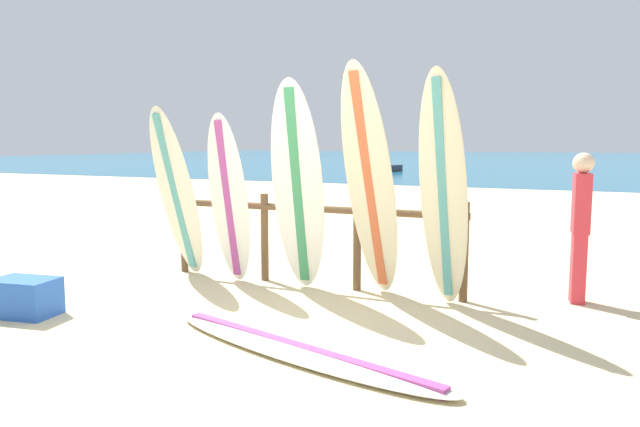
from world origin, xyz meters
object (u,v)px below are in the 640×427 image
Objects in this scene: surfboard_leaning_center at (370,184)px; small_boat_offshore at (379,167)px; beachgoer_standing at (581,221)px; surfboard_leaning_far_left at (177,193)px; surfboard_lying_on_sand at (299,349)px; surfboard_leaning_left at (229,200)px; surfboard_leaning_center_right at (443,192)px; surfboard_rack at (309,228)px; surfboard_leaning_center_left at (298,189)px; cooler_box at (24,297)px.

surfboard_leaning_center reaches higher than small_boat_offshore.
surfboard_leaning_far_left is at bearing -170.40° from beachgoer_standing.
small_boat_offshore is at bearing 113.23° from beachgoer_standing.
surfboard_lying_on_sand is 29.11m from small_boat_offshore.
surfboard_lying_on_sand is at bearing -72.30° from small_boat_offshore.
beachgoer_standing is (4.51, 0.76, -0.19)m from surfboard_leaning_far_left.
surfboard_leaning_center_right reaches higher than surfboard_leaning_left.
surfboard_rack is at bearing 113.46° from surfboard_lying_on_sand.
beachgoer_standing reaches higher than small_boat_offshore.
surfboard_leaning_center reaches higher than surfboard_leaning_center_left.
surfboard_leaning_center_left reaches higher than cooler_box.
surfboard_leaning_left reaches higher than surfboard_lying_on_sand.
beachgoer_standing is (1.22, 0.87, -0.32)m from surfboard_leaning_center_right.
surfboard_leaning_center_left is at bearing -81.73° from surfboard_rack.
surfboard_leaning_far_left is 3.28m from surfboard_lying_on_sand.
surfboard_rack is at bearing 22.48° from surfboard_leaning_left.
surfboard_leaning_left is 0.81× the size of surfboard_leaning_center.
small_boat_offshore reaches higher than surfboard_lying_on_sand.
surfboard_leaning_center is at bearing 24.81° from cooler_box.
surfboard_lying_on_sand is at bearing -88.61° from surfboard_leaning_center.
surfboard_leaning_center_right is at bearing -3.94° from surfboard_leaning_center.
surfboard_leaning_far_left is at bearing 71.74° from cooler_box.
surfboard_leaning_far_left is (-1.64, -0.31, 0.37)m from surfboard_rack.
surfboard_rack is 1.71m from surfboard_leaning_far_left.
surfboard_leaning_left is 0.85× the size of surfboard_leaning_center_right.
surfboard_leaning_center is at bearing -157.73° from beachgoer_standing.
surfboard_lying_on_sand is at bearing -127.38° from beachgoer_standing.
surfboard_leaning_center is at bearing 3.18° from surfboard_leaning_center_left.
surfboard_leaning_center_right is at bearing -14.17° from surfboard_rack.
surfboard_leaning_left is 26.94m from small_boat_offshore.
surfboard_leaning_left is at bearing -3.55° from surfboard_leaning_far_left.
surfboard_leaning_center_right reaches higher than surfboard_leaning_center_left.
surfboard_leaning_far_left is at bearing 176.62° from surfboard_leaning_center_left.
beachgoer_standing is (3.73, 0.81, -0.14)m from surfboard_leaning_left.
surfboard_leaning_center_left is (0.06, -0.41, 0.48)m from surfboard_rack.
surfboard_leaning_center_right is at bearing 18.04° from cooler_box.
cooler_box is at bearing -119.88° from surfboard_leaning_left.
surfboard_leaning_center reaches higher than surfboard_leaning_left.
surfboard_leaning_center_left is (1.70, -0.10, 0.12)m from surfboard_leaning_far_left.
surfboard_leaning_far_left reaches higher than small_boat_offshore.
beachgoer_standing is at bearing 22.27° from surfboard_leaning_center.
surfboard_leaning_far_left is 0.85× the size of surfboard_leaning_center.
surfboard_rack reaches higher than cooler_box.
surfboard_rack is at bearing 10.60° from surfboard_leaning_far_left.
surfboard_leaning_left is 0.93m from surfboard_leaning_center_left.
surfboard_lying_on_sand is at bearing -5.94° from cooler_box.
surfboard_leaning_center_left is at bearing 179.70° from surfboard_leaning_center_right.
surfboard_rack is 2.91m from beachgoer_standing.
surfboard_leaning_far_left is 2.16m from cooler_box.
surfboard_leaning_far_left is 0.89× the size of surfboard_leaning_center_right.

